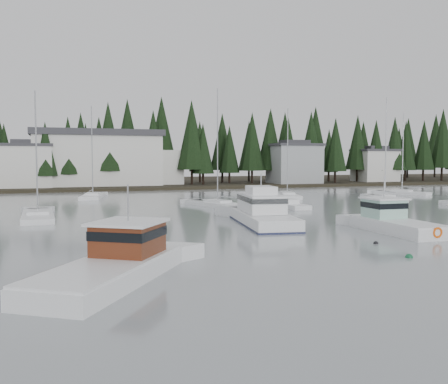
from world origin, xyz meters
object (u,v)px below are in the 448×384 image
object	(u,v)px
sailboat_5	(93,197)
house_west	(26,165)
cabin_cruiser_center	(262,215)
harbor_inn	(108,159)
sailboat_4	(287,197)
sailboat_9	(38,218)
sailboat_7	(218,206)
lobster_boat_teal	(394,224)
runabout_1	(290,207)
sailboat_0	(385,199)
lobster_boat_brown	(112,268)
house_east_b	(375,165)
house_east_a	(294,163)
sailboat_3	(402,194)

from	to	relation	value
sailboat_5	house_west	bearing A→B (deg)	34.87
sailboat_5	cabin_cruiser_center	bearing A→B (deg)	-150.08
harbor_inn	sailboat_4	distance (m)	41.45
sailboat_9	sailboat_7	bearing A→B (deg)	-74.80
lobster_boat_teal	runabout_1	xyz separation A→B (m)	(0.85, 20.02, -0.46)
sailboat_4	runabout_1	xyz separation A→B (m)	(-6.92, -14.79, 0.06)
house_west	sailboat_0	distance (m)	62.87
sailboat_5	sailboat_0	bearing A→B (deg)	-102.67
sailboat_7	runabout_1	bearing A→B (deg)	-140.66
sailboat_5	sailboat_4	bearing A→B (deg)	-94.44
house_west	sailboat_5	size ratio (longest dim) A/B	0.68
sailboat_0	runabout_1	world-z (taller)	sailboat_0
harbor_inn	sailboat_0	distance (m)	54.92
cabin_cruiser_center	sailboat_0	bearing A→B (deg)	-46.54
sailboat_5	sailboat_7	bearing A→B (deg)	-132.36
lobster_boat_brown	cabin_cruiser_center	distance (m)	21.99
house_east_b	sailboat_5	xyz separation A→B (m)	(-65.86, -24.11, -4.33)
house_east_b	runabout_1	size ratio (longest dim) A/B	1.46
house_east_a	sailboat_0	world-z (taller)	sailboat_0
sailboat_9	house_east_a	bearing A→B (deg)	-49.16
house_west	lobster_boat_teal	xyz separation A→B (m)	(30.01, -65.65, -4.06)
house_west	sailboat_9	bearing A→B (deg)	-86.02
house_east_b	sailboat_9	distance (m)	87.35
harbor_inn	sailboat_0	bearing A→B (deg)	-52.50
house_west	sailboat_0	size ratio (longest dim) A/B	0.65
sailboat_4	sailboat_9	world-z (taller)	sailboat_4
sailboat_4	house_east_a	bearing A→B (deg)	-12.93
house_west	lobster_boat_brown	world-z (taller)	house_west
house_west	harbor_inn	world-z (taller)	harbor_inn
house_west	lobster_boat_brown	xyz separation A→B (m)	(7.34, -74.52, -4.08)
harbor_inn	cabin_cruiser_center	world-z (taller)	harbor_inn
sailboat_0	house_east_b	bearing A→B (deg)	-19.52
harbor_inn	cabin_cruiser_center	distance (m)	62.08
lobster_boat_brown	house_west	bearing A→B (deg)	39.44
sailboat_9	harbor_inn	bearing A→B (deg)	-14.59
house_east_a	sailboat_3	world-z (taller)	sailboat_3
cabin_cruiser_center	sailboat_4	bearing A→B (deg)	-21.17
sailboat_9	house_west	bearing A→B (deg)	2.48
sailboat_3	sailboat_4	world-z (taller)	sailboat_4
sailboat_0	house_west	bearing A→B (deg)	64.90
harbor_inn	house_west	bearing A→B (deg)	-167.48
house_west	sailboat_9	distance (m)	47.54
lobster_boat_teal	sailboat_3	size ratio (longest dim) A/B	0.66
house_west	sailboat_4	xyz separation A→B (m)	(37.78, -30.85, -4.58)
house_east_a	sailboat_5	world-z (taller)	sailboat_5
house_west	house_east_b	size ratio (longest dim) A/B	1.00
sailboat_7	cabin_cruiser_center	bearing A→B (deg)	155.67
lobster_boat_brown	sailboat_0	distance (m)	53.57
lobster_boat_teal	sailboat_0	world-z (taller)	sailboat_0
house_east_a	sailboat_7	world-z (taller)	sailboat_7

